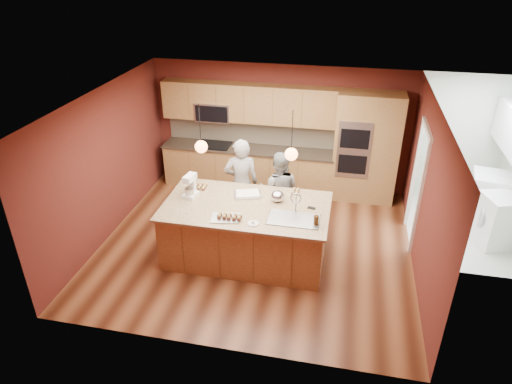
% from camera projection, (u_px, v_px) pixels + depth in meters
% --- Properties ---
extents(floor, '(5.50, 5.50, 0.00)m').
position_uv_depth(floor, '(256.00, 244.00, 8.33)').
color(floor, '#431F10').
rests_on(floor, ground).
extents(ceiling, '(5.50, 5.50, 0.00)m').
position_uv_depth(ceiling, '(256.00, 100.00, 7.05)').
color(ceiling, white).
rests_on(ceiling, ground).
extents(wall_back, '(5.50, 0.00, 5.50)m').
position_uv_depth(wall_back, '(280.00, 127.00, 9.84)').
color(wall_back, '#551E18').
rests_on(wall_back, ground).
extents(wall_front, '(5.50, 0.00, 5.50)m').
position_uv_depth(wall_front, '(213.00, 268.00, 5.54)').
color(wall_front, '#551E18').
rests_on(wall_front, ground).
extents(wall_left, '(0.00, 5.00, 5.00)m').
position_uv_depth(wall_left, '(106.00, 164.00, 8.19)').
color(wall_left, '#551E18').
rests_on(wall_left, ground).
extents(wall_right, '(0.00, 5.00, 5.00)m').
position_uv_depth(wall_right, '(426.00, 194.00, 7.19)').
color(wall_right, '#551E18').
rests_on(wall_right, ground).
extents(cabinet_run, '(3.74, 0.64, 2.30)m').
position_uv_depth(cabinet_run, '(247.00, 145.00, 9.92)').
color(cabinet_run, brown).
rests_on(cabinet_run, floor).
extents(oven_column, '(1.30, 0.62, 2.30)m').
position_uv_depth(oven_column, '(366.00, 148.00, 9.34)').
color(oven_column, brown).
rests_on(oven_column, floor).
extents(doorway_trim, '(0.08, 1.11, 2.20)m').
position_uv_depth(doorway_trim, '(417.00, 188.00, 8.03)').
color(doorway_trim, white).
rests_on(doorway_trim, wall_right).
extents(pendant_left, '(0.20, 0.20, 0.80)m').
position_uv_depth(pendant_left, '(201.00, 146.00, 7.21)').
color(pendant_left, black).
rests_on(pendant_left, ceiling).
extents(pendant_right, '(0.20, 0.20, 0.80)m').
position_uv_depth(pendant_right, '(291.00, 154.00, 6.95)').
color(pendant_right, black).
rests_on(pendant_right, ceiling).
extents(island, '(2.75, 1.54, 1.39)m').
position_uv_depth(island, '(247.00, 231.00, 7.78)').
color(island, brown).
rests_on(island, floor).
extents(person_left, '(0.73, 0.57, 1.76)m').
position_uv_depth(person_left, '(241.00, 183.00, 8.55)').
color(person_left, black).
rests_on(person_left, floor).
extents(person_right, '(0.77, 0.60, 1.57)m').
position_uv_depth(person_right, '(279.00, 191.00, 8.47)').
color(person_right, slate).
rests_on(person_right, floor).
extents(stand_mixer, '(0.25, 0.32, 0.40)m').
position_uv_depth(stand_mixer, '(190.00, 187.00, 7.76)').
color(stand_mixer, white).
rests_on(stand_mixer, island).
extents(sheet_cake, '(0.54, 0.46, 0.05)m').
position_uv_depth(sheet_cake, '(248.00, 194.00, 7.85)').
color(sheet_cake, silver).
rests_on(sheet_cake, island).
extents(cooling_rack, '(0.49, 0.39, 0.02)m').
position_uv_depth(cooling_rack, '(226.00, 218.00, 7.18)').
color(cooling_rack, '#ABAFB3').
rests_on(cooling_rack, island).
extents(mixing_bowl, '(0.23, 0.23, 0.19)m').
position_uv_depth(mixing_bowl, '(277.00, 196.00, 7.63)').
color(mixing_bowl, silver).
rests_on(mixing_bowl, island).
extents(plate, '(0.17, 0.17, 0.01)m').
position_uv_depth(plate, '(253.00, 223.00, 7.04)').
color(plate, white).
rests_on(plate, island).
extents(tumbler, '(0.08, 0.08, 0.15)m').
position_uv_depth(tumbler, '(316.00, 220.00, 6.99)').
color(tumbler, '#321D09').
rests_on(tumbler, island).
extents(phone, '(0.15, 0.10, 0.01)m').
position_uv_depth(phone, '(312.00, 208.00, 7.46)').
color(phone, black).
rests_on(phone, island).
extents(cupcakes_left, '(0.24, 0.24, 0.07)m').
position_uv_depth(cupcakes_left, '(200.00, 186.00, 8.08)').
color(cupcakes_left, tan).
rests_on(cupcakes_left, island).
extents(cupcakes_rack, '(0.41, 0.16, 0.07)m').
position_uv_depth(cupcakes_rack, '(230.00, 216.00, 7.14)').
color(cupcakes_rack, tan).
rests_on(cupcakes_rack, island).
extents(cupcakes_right, '(0.14, 0.21, 0.06)m').
position_uv_depth(cupcakes_right, '(295.00, 191.00, 7.92)').
color(cupcakes_right, tan).
rests_on(cupcakes_right, island).
extents(washer, '(0.75, 0.77, 0.96)m').
position_uv_depth(washer, '(497.00, 220.00, 8.14)').
color(washer, white).
rests_on(washer, floor).
extents(dryer, '(0.75, 0.77, 1.05)m').
position_uv_depth(dryer, '(487.00, 200.00, 8.71)').
color(dryer, white).
rests_on(dryer, floor).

